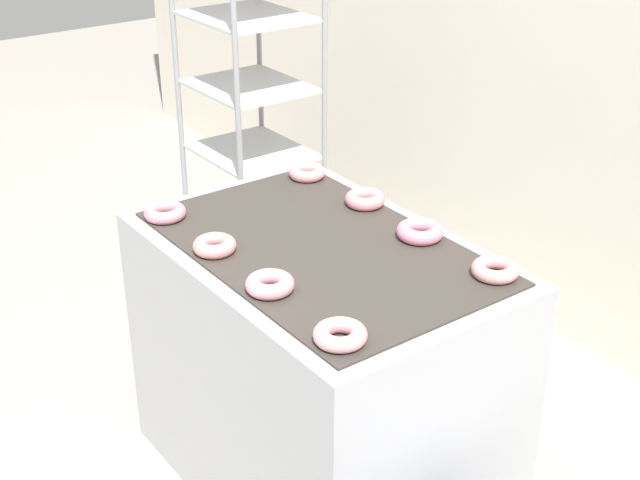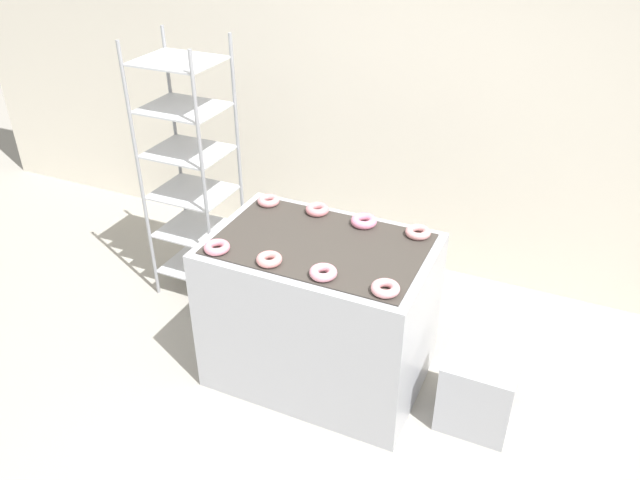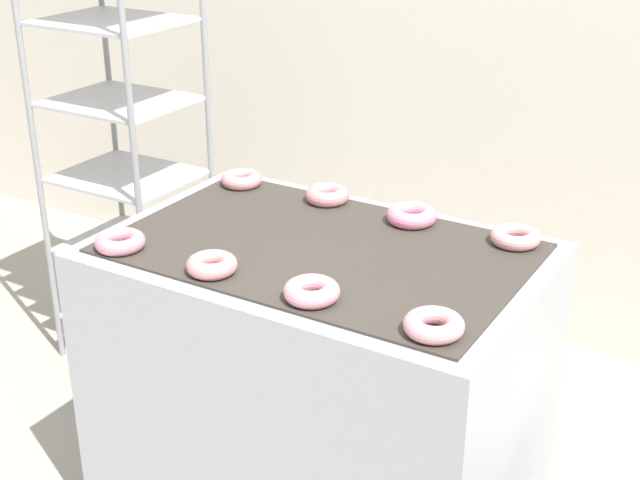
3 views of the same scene
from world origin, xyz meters
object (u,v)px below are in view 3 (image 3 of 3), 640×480
at_px(donut_near_midleft, 212,265).
at_px(donut_far_midright, 412,215).
at_px(donut_near_midright, 312,291).
at_px(donut_near_left, 120,242).
at_px(donut_far_left, 242,179).
at_px(baking_rack_cart, 123,140).
at_px(fryer_machine, 320,388).
at_px(donut_far_right, 516,237).
at_px(donut_near_right, 434,325).
at_px(donut_far_midleft, 327,195).

distance_m(donut_near_midleft, donut_far_midright, 0.65).
bearing_deg(donut_near_midright, donut_near_left, -178.83).
height_order(donut_near_midright, donut_far_left, donut_near_midright).
bearing_deg(donut_near_midleft, donut_near_midright, 0.69).
relative_size(baking_rack_cart, donut_near_midright, 12.91).
bearing_deg(fryer_machine, donut_far_left, 148.65).
bearing_deg(donut_far_right, donut_near_midright, -118.53).
xyz_separation_m(donut_far_left, donut_far_right, (0.94, 0.01, -0.00)).
height_order(donut_near_right, donut_far_right, donut_near_right).
bearing_deg(donut_near_right, donut_far_right, 91.06).
bearing_deg(fryer_machine, donut_far_right, 32.88).
relative_size(baking_rack_cart, donut_far_midright, 12.13).
distance_m(baking_rack_cart, donut_far_right, 1.65).
height_order(baking_rack_cart, donut_near_left, baking_rack_cart).
bearing_deg(donut_near_left, donut_near_midright, 1.17).
bearing_deg(donut_near_left, donut_near_right, 0.82).
xyz_separation_m(donut_near_left, donut_far_midright, (0.61, 0.59, 0.00)).
bearing_deg(donut_far_midleft, donut_far_midright, -3.39).
bearing_deg(baking_rack_cart, donut_far_midleft, -10.05).
relative_size(donut_near_midleft, donut_far_midright, 0.90).
bearing_deg(donut_far_midright, donut_near_left, -136.40).
bearing_deg(fryer_machine, donut_near_midleft, -118.92).
bearing_deg(donut_near_midleft, donut_far_midleft, 89.72).
relative_size(donut_near_left, donut_far_midleft, 1.01).
xyz_separation_m(donut_far_left, donut_far_midright, (0.62, 0.00, 0.00)).
bearing_deg(donut_near_right, donut_far_left, 148.88).
distance_m(fryer_machine, donut_near_left, 0.74).
bearing_deg(donut_near_right, baking_rack_cart, 154.95).
bearing_deg(donut_far_midright, donut_far_midleft, 176.61).
distance_m(baking_rack_cart, donut_far_midleft, 1.04).
relative_size(baking_rack_cart, donut_far_midleft, 13.15).
height_order(donut_near_left, donut_near_right, donut_near_right).
xyz_separation_m(donut_far_left, donut_far_midleft, (0.32, 0.02, 0.00)).
height_order(fryer_machine, donut_far_left, donut_far_left).
bearing_deg(baking_rack_cart, donut_near_midleft, -37.31).
height_order(fryer_machine, donut_near_left, donut_near_left).
relative_size(donut_near_right, donut_far_midleft, 1.03).
relative_size(donut_near_left, donut_near_midleft, 1.04).
distance_m(donut_near_midright, donut_far_right, 0.66).
distance_m(donut_near_right, donut_far_left, 1.11).
height_order(donut_near_midleft, donut_near_right, same).
xyz_separation_m(donut_near_left, donut_near_right, (0.94, 0.01, 0.00)).
xyz_separation_m(fryer_machine, donut_near_midleft, (-0.16, -0.29, 0.49)).
relative_size(donut_near_right, donut_far_right, 1.01).
relative_size(donut_far_midleft, donut_far_midright, 0.92).
height_order(donut_near_midright, donut_far_right, donut_near_midright).
relative_size(donut_near_midright, donut_far_midleft, 1.02).
xyz_separation_m(baking_rack_cart, donut_near_right, (1.65, -0.77, 0.03)).
relative_size(donut_near_left, donut_near_midright, 0.99).
relative_size(fryer_machine, donut_near_midright, 8.71).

